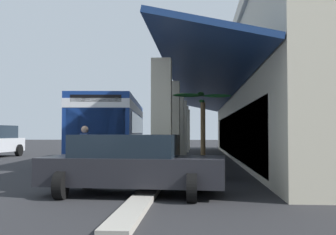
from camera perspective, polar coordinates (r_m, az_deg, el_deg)
ground at (r=25.22m, az=8.62°, el=-5.57°), size 120.00×120.00×0.00m
curb_strip at (r=23.94m, az=1.32°, el=-5.64°), size 36.27×0.50×0.12m
transit_bus at (r=21.01m, az=-7.75°, el=-1.22°), size 11.39×3.57×3.34m
parked_sedan_charcoal at (r=9.98m, az=-5.12°, el=-6.55°), size 2.65×4.52×1.47m
pedestrian at (r=13.56m, az=-11.67°, el=-4.36°), size 0.70×0.35×1.74m
potted_palm at (r=13.51m, az=4.95°, el=-5.89°), size 2.02×1.97×2.84m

